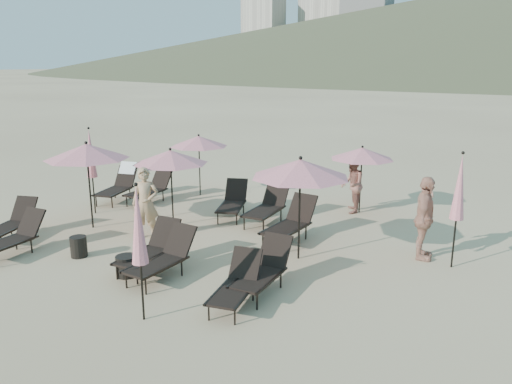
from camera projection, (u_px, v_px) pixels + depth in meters
The scene contains 26 objects.
ground at pixel (167, 279), 10.31m from camera, with size 800.00×800.00×0.00m, color #D6BA8C.
hotel_skyline at pixel (338, 28), 278.33m from camera, with size 109.00×82.00×55.00m.
lounger_0 at pixel (12, 222), 12.64m from camera, with size 1.06×1.73×0.93m.
lounger_1 at pixel (13, 237), 11.54m from camera, with size 0.71×1.69×0.95m.
lounger_2 at pixel (150, 249), 10.76m from camera, with size 0.71×1.71×0.97m.
lounger_3 at pixel (163, 257), 10.30m from camera, with size 0.76×1.73×0.97m.
lounger_4 at pixel (236, 284), 9.14m from camera, with size 0.84×1.61×0.88m.
lounger_5 at pixel (263, 269), 9.70m from camera, with size 0.67×1.67×0.95m.
lounger_6 at pixel (119, 184), 16.23m from camera, with size 1.05×1.93×1.14m.
lounger_7 at pixel (151, 188), 16.00m from camera, with size 0.70×1.76×1.00m.
lounger_8 at pixel (233, 201), 14.46m from camera, with size 1.18×1.82×0.98m.
lounger_9 at pixel (268, 206), 13.90m from camera, with size 0.75×1.85×1.05m.
lounger_10 at pixel (291, 222), 12.47m from camera, with size 0.84×1.87×1.05m.
umbrella_open_0 at pixel (87, 152), 13.06m from camera, with size 2.20×2.20×2.37m.
umbrella_open_1 at pixel (170, 157), 13.28m from camera, with size 2.01×2.01×2.17m.
umbrella_open_2 at pixel (300, 168), 10.90m from camera, with size 2.21×2.21×2.38m.
umbrella_open_3 at pixel (199, 141), 16.53m from camera, with size 1.93×1.93×2.08m.
umbrella_open_4 at pixel (362, 153), 14.55m from camera, with size 1.88×1.88×2.02m.
umbrella_closed_0 at pixel (138, 226), 8.26m from camera, with size 0.29×0.29×2.45m.
umbrella_closed_1 at pixel (459, 188), 10.48m from camera, with size 0.30×0.30×2.57m.
umbrella_closed_2 at pixel (91, 154), 14.44m from camera, with size 0.30×0.30×2.58m.
side_table_0 at pixel (79, 247), 11.47m from camera, with size 0.38×0.38×0.48m, color black.
side_table_1 at pixel (127, 266), 10.43m from camera, with size 0.45×0.45×0.44m, color black.
beachgoer_a at pixel (146, 203), 12.55m from camera, with size 0.67×0.44×1.83m, color tan.
beachgoer_b at pixel (352, 185), 14.79m from camera, with size 0.82×0.64×1.69m, color #9E6151.
beachgoer_c at pixel (424, 218), 11.18m from camera, with size 1.12×0.47×1.92m, color tan.
Camera 1 is at (6.19, -7.48, 4.31)m, focal length 35.00 mm.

